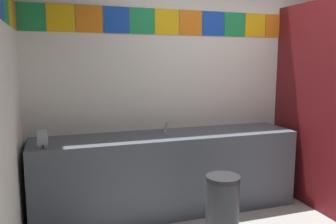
% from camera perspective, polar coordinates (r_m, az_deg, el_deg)
% --- Properties ---
extents(wall_back, '(4.40, 0.09, 2.86)m').
position_cam_1_polar(wall_back, '(4.07, 8.91, 6.16)').
color(wall_back, silver).
rests_on(wall_back, ground_plane).
extents(vanity_counter, '(2.76, 0.59, 0.84)m').
position_cam_1_polar(vanity_counter, '(3.66, 0.02, -10.16)').
color(vanity_counter, '#4C515B').
rests_on(vanity_counter, ground_plane).
extents(faucet_center, '(0.04, 0.10, 0.14)m').
position_cam_1_polar(faucet_center, '(3.62, -0.42, -2.69)').
color(faucet_center, silver).
rests_on(faucet_center, vanity_counter).
extents(soap_dispenser, '(0.09, 0.09, 0.16)m').
position_cam_1_polar(soap_dispenser, '(3.19, -20.35, -4.29)').
color(soap_dispenser, gray).
rests_on(soap_dispenser, vanity_counter).
extents(trash_bin, '(0.29, 0.29, 0.63)m').
position_cam_1_polar(trash_bin, '(3.09, 9.13, -16.10)').
color(trash_bin, '#333338').
rests_on(trash_bin, ground_plane).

